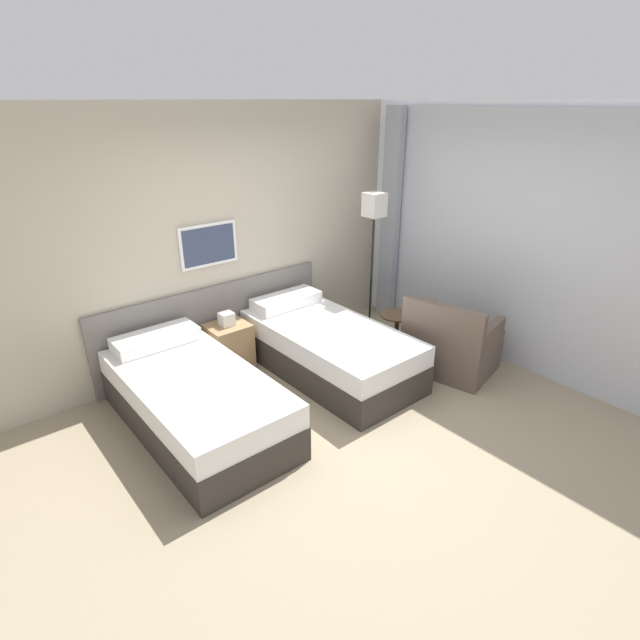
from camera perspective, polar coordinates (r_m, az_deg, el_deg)
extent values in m
plane|color=gray|center=(4.59, 4.00, -12.21)|extent=(16.00, 16.00, 0.00)
cube|color=#B7AD99|center=(5.48, -10.22, 9.26)|extent=(10.00, 0.06, 2.70)
cube|color=slate|center=(5.61, -11.82, -0.41)|extent=(2.70, 0.04, 0.88)
cube|color=white|center=(5.31, -12.64, 8.37)|extent=(0.64, 0.03, 0.44)
cube|color=#333D56|center=(5.30, -12.55, 8.34)|extent=(0.58, 0.01, 0.38)
cube|color=white|center=(5.55, 23.51, 7.83)|extent=(0.06, 4.46, 2.70)
cube|color=#B2B7C1|center=(5.51, 23.24, 7.47)|extent=(0.03, 4.10, 2.64)
cube|color=#8E939E|center=(6.48, 8.04, 11.40)|extent=(0.10, 0.24, 2.64)
cube|color=#332D28|center=(4.64, -13.81, -10.19)|extent=(0.99, 1.99, 0.31)
cube|color=white|center=(4.50, -14.14, -7.39)|extent=(0.98, 1.97, 0.22)
cube|color=white|center=(5.05, -18.24, -2.07)|extent=(0.79, 0.34, 0.13)
cube|color=#332D28|center=(5.36, 1.12, -4.45)|extent=(0.99, 1.99, 0.31)
cube|color=white|center=(5.24, 1.14, -1.90)|extent=(0.98, 1.97, 0.22)
cube|color=white|center=(5.72, -3.87, 2.23)|extent=(0.79, 0.34, 0.13)
cube|color=#9E7A51|center=(5.48, -10.37, -3.00)|extent=(0.43, 0.39, 0.51)
cube|color=silver|center=(5.34, -10.63, 0.13)|extent=(0.14, 0.14, 0.14)
cylinder|color=black|center=(6.38, 5.61, -1.15)|extent=(0.24, 0.24, 0.02)
cylinder|color=black|center=(6.11, 5.88, 5.06)|extent=(0.02, 0.02, 1.44)
cube|color=silver|center=(5.89, 6.24, 12.98)|extent=(0.21, 0.21, 0.27)
cylinder|color=brown|center=(5.88, 8.56, -3.66)|extent=(0.25, 0.25, 0.01)
cylinder|color=brown|center=(5.77, 8.70, -1.60)|extent=(0.05, 0.05, 0.45)
cylinder|color=brown|center=(5.68, 8.85, 0.56)|extent=(0.38, 0.38, 0.02)
cube|color=brown|center=(5.58, 14.75, -3.35)|extent=(0.91, 1.01, 0.44)
cube|color=brown|center=(5.14, 13.83, -0.47)|extent=(0.29, 0.87, 0.41)
cube|color=brown|center=(5.34, 18.88, -1.51)|extent=(0.63, 0.23, 0.18)
cube|color=brown|center=(5.59, 11.45, 0.52)|extent=(0.63, 0.23, 0.18)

